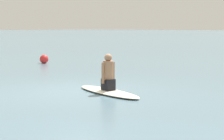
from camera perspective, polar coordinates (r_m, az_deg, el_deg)
name	(u,v)px	position (r m, az deg, el deg)	size (l,w,h in m)	color
ground_plane	(77,91)	(10.97, -5.51, -3.32)	(400.00, 400.00, 0.00)	slate
surfboard	(108,92)	(10.61, -0.59, -3.38)	(2.66, 0.71, 0.10)	silver
person_paddler	(108,74)	(10.53, -0.60, -0.58)	(0.46, 0.39, 1.05)	black
buoy_marker	(44,59)	(19.58, -10.49, 1.67)	(0.46, 0.46, 0.46)	red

